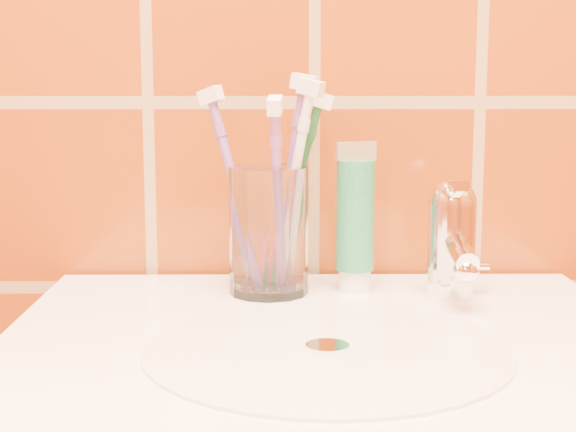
{
  "coord_description": "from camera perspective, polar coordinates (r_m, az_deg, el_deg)",
  "views": [
    {
      "loc": [
        -0.04,
        0.22,
        1.07
      ],
      "look_at": [
        -0.03,
        1.08,
        0.93
      ],
      "focal_mm": 55.0,
      "sensor_mm": 36.0,
      "label": 1
    }
  ],
  "objects": [
    {
      "name": "toothbrush_1",
      "position": [
        0.9,
        -3.34,
        1.53
      ],
      "size": [
        0.15,
        0.13,
        0.22
      ],
      "primitive_type": null,
      "rotation": [
        0.32,
        0.0,
        -2.15
      ],
      "color": "#704391",
      "rests_on": "glass_tumbler"
    },
    {
      "name": "toothpaste_tube",
      "position": [
        0.91,
        4.37,
        -0.39
      ],
      "size": [
        0.04,
        0.04,
        0.15
      ],
      "rotation": [
        0.0,
        0.0,
        0.36
      ],
      "color": "white",
      "rests_on": "pedestal_sink"
    },
    {
      "name": "toothbrush_5",
      "position": [
        0.89,
        0.03,
        1.92
      ],
      "size": [
        0.09,
        0.08,
        0.23
      ],
      "primitive_type": null,
      "rotation": [
        0.16,
        0.0,
        1.09
      ],
      "color": "#734595",
      "rests_on": "glass_tumbler"
    },
    {
      "name": "toothbrush_3",
      "position": [
        0.9,
        0.35,
        1.46
      ],
      "size": [
        0.1,
        0.09,
        0.21
      ],
      "primitive_type": null,
      "rotation": [
        0.28,
        0.0,
        1.72
      ],
      "color": "#1B6731",
      "rests_on": "glass_tumbler"
    },
    {
      "name": "toothbrush_2",
      "position": [
        0.89,
        0.27,
        1.73
      ],
      "size": [
        0.11,
        0.1,
        0.23
      ],
      "primitive_type": null,
      "rotation": [
        0.21,
        0.0,
        1.03
      ],
      "color": "white",
      "rests_on": "glass_tumbler"
    },
    {
      "name": "faucet",
      "position": [
        0.9,
        10.59,
        -1.17
      ],
      "size": [
        0.05,
        0.11,
        0.12
      ],
      "color": "white",
      "rests_on": "pedestal_sink"
    },
    {
      "name": "toothbrush_0",
      "position": [
        0.93,
        -0.17,
        1.67
      ],
      "size": [
        0.16,
        0.17,
        0.23
      ],
      "primitive_type": null,
      "rotation": [
        0.39,
        0.0,
        2.44
      ],
      "color": "#B52634",
      "rests_on": "glass_tumbler"
    },
    {
      "name": "toothbrush_4",
      "position": [
        0.87,
        -0.7,
        1.02
      ],
      "size": [
        0.04,
        0.11,
        0.22
      ],
      "primitive_type": null,
      "rotation": [
        0.22,
        0.0,
        -0.1
      ],
      "color": "#8A489C",
      "rests_on": "glass_tumbler"
    },
    {
      "name": "glass_tumbler",
      "position": [
        0.9,
        -1.26,
        -0.95
      ],
      "size": [
        0.09,
        0.09,
        0.13
      ],
      "primitive_type": "cylinder",
      "rotation": [
        0.0,
        0.0,
        0.13
      ],
      "color": "white",
      "rests_on": "pedestal_sink"
    }
  ]
}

